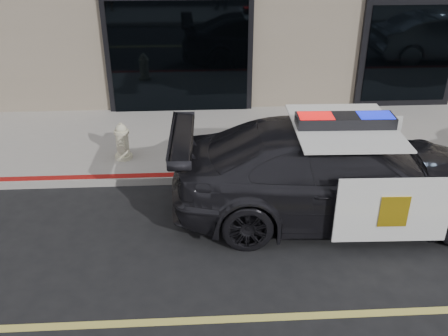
{
  "coord_description": "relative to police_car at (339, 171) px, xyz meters",
  "views": [
    {
      "loc": [
        -0.61,
        -4.65,
        4.65
      ],
      "look_at": [
        -0.22,
        2.2,
        1.0
      ],
      "focal_mm": 40.0,
      "sensor_mm": 36.0,
      "label": 1
    }
  ],
  "objects": [
    {
      "name": "ground",
      "position": [
        -1.66,
        -2.36,
        -0.8
      ],
      "size": [
        120.0,
        120.0,
        0.0
      ],
      "primitive_type": "plane",
      "color": "black",
      "rests_on": "ground"
    },
    {
      "name": "sidewalk_n",
      "position": [
        -1.66,
        2.89,
        -0.72
      ],
      "size": [
        60.0,
        3.5,
        0.15
      ],
      "primitive_type": "cube",
      "color": "gray",
      "rests_on": "ground"
    },
    {
      "name": "police_car",
      "position": [
        0.0,
        0.0,
        0.0
      ],
      "size": [
        2.65,
        5.56,
        1.78
      ],
      "color": "black",
      "rests_on": "ground"
    },
    {
      "name": "fire_hydrant",
      "position": [
        -3.76,
        1.97,
        -0.3
      ],
      "size": [
        0.34,
        0.47,
        0.75
      ],
      "color": "beige",
      "rests_on": "sidewalk_n"
    }
  ]
}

